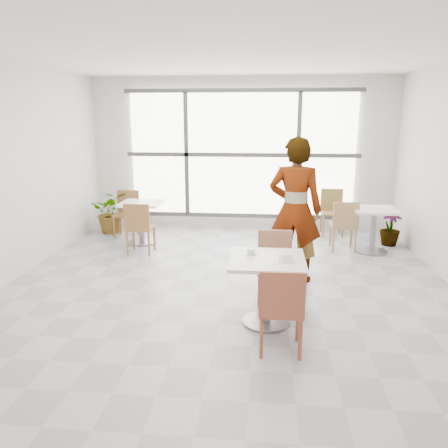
# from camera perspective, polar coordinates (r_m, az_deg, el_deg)

# --- Properties ---
(floor) EXTENTS (7.00, 7.00, 0.00)m
(floor) POSITION_cam_1_polar(r_m,az_deg,el_deg) (5.71, 0.29, -9.07)
(floor) COLOR #9E9EA5
(floor) RESTS_ON ground
(ceiling) EXTENTS (7.00, 7.00, 0.00)m
(ceiling) POSITION_cam_1_polar(r_m,az_deg,el_deg) (5.33, 0.33, 22.21)
(ceiling) COLOR white
(ceiling) RESTS_ON ground
(wall_back) EXTENTS (6.00, 0.00, 6.00)m
(wall_back) POSITION_cam_1_polar(r_m,az_deg,el_deg) (8.79, 2.35, 9.05)
(wall_back) COLOR silver
(wall_back) RESTS_ON ground
(wall_front) EXTENTS (6.00, 0.00, 6.00)m
(wall_front) POSITION_cam_1_polar(r_m,az_deg,el_deg) (1.94, -8.95, -7.96)
(wall_front) COLOR silver
(wall_front) RESTS_ON ground
(window) EXTENTS (4.60, 0.07, 2.52)m
(window) POSITION_cam_1_polar(r_m,az_deg,el_deg) (8.73, 2.32, 9.02)
(window) COLOR white
(window) RESTS_ON ground
(main_table) EXTENTS (0.80, 0.80, 0.75)m
(main_table) POSITION_cam_1_polar(r_m,az_deg,el_deg) (4.77, 5.63, -7.09)
(main_table) COLOR silver
(main_table) RESTS_ON ground
(chair_near) EXTENTS (0.42, 0.42, 0.87)m
(chair_near) POSITION_cam_1_polar(r_m,az_deg,el_deg) (4.20, 7.49, -10.49)
(chair_near) COLOR #974932
(chair_near) RESTS_ON ground
(chair_far) EXTENTS (0.42, 0.42, 0.87)m
(chair_far) POSITION_cam_1_polar(r_m,az_deg,el_deg) (5.40, 6.63, -4.87)
(chair_far) COLOR #9E674C
(chair_far) RESTS_ON ground
(oatmeal_bowl) EXTENTS (0.21, 0.21, 0.09)m
(oatmeal_bowl) POSITION_cam_1_polar(r_m,az_deg,el_deg) (4.64, 8.04, -4.23)
(oatmeal_bowl) COLOR white
(oatmeal_bowl) RESTS_ON main_table
(coffee_cup) EXTENTS (0.16, 0.13, 0.07)m
(coffee_cup) POSITION_cam_1_polar(r_m,az_deg,el_deg) (4.81, 3.53, -3.65)
(coffee_cup) COLOR silver
(coffee_cup) RESTS_ON main_table
(person) EXTENTS (0.80, 0.60, 1.98)m
(person) POSITION_cam_1_polar(r_m,az_deg,el_deg) (6.02, 9.25, 1.82)
(person) COLOR black
(person) RESTS_ON ground
(bg_table_left) EXTENTS (0.70, 0.70, 0.75)m
(bg_table_left) POSITION_cam_1_polar(r_m,az_deg,el_deg) (7.96, -10.74, 0.95)
(bg_table_left) COLOR white
(bg_table_left) RESTS_ON ground
(bg_table_right) EXTENTS (0.70, 0.70, 0.75)m
(bg_table_right) POSITION_cam_1_polar(r_m,az_deg,el_deg) (7.69, 18.91, -0.00)
(bg_table_right) COLOR white
(bg_table_right) RESTS_ON ground
(bg_chair_left_near) EXTENTS (0.42, 0.42, 0.87)m
(bg_chair_left_near) POSITION_cam_1_polar(r_m,az_deg,el_deg) (7.29, -11.04, -0.12)
(bg_chair_left_near) COLOR olive
(bg_chair_left_near) RESTS_ON ground
(bg_chair_left_far) EXTENTS (0.42, 0.42, 0.87)m
(bg_chair_left_far) POSITION_cam_1_polar(r_m,az_deg,el_deg) (8.50, -12.53, 1.76)
(bg_chair_left_far) COLOR brown
(bg_chair_left_far) RESTS_ON ground
(bg_chair_right_near) EXTENTS (0.42, 0.42, 0.87)m
(bg_chair_right_near) POSITION_cam_1_polar(r_m,az_deg,el_deg) (7.59, 15.44, 0.17)
(bg_chair_right_near) COLOR #A57F4F
(bg_chair_right_near) RESTS_ON ground
(bg_chair_right_far) EXTENTS (0.42, 0.42, 0.87)m
(bg_chair_right_far) POSITION_cam_1_polar(r_m,az_deg,el_deg) (8.71, 13.91, 1.97)
(bg_chair_right_far) COLOR olive
(bg_chair_right_far) RESTS_ON ground
(plant_left) EXTENTS (0.87, 0.80, 0.82)m
(plant_left) POSITION_cam_1_polar(r_m,az_deg,el_deg) (8.85, -14.41, 1.54)
(plant_left) COLOR #407339
(plant_left) RESTS_ON ground
(plant_right) EXTENTS (0.41, 0.41, 0.65)m
(plant_right) POSITION_cam_1_polar(r_m,az_deg,el_deg) (8.27, 20.88, -0.41)
(plant_right) COLOR #42773C
(plant_right) RESTS_ON ground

